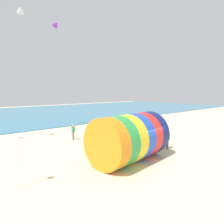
% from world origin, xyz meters
% --- Properties ---
extents(ground_plane, '(120.00, 120.00, 0.00)m').
position_xyz_m(ground_plane, '(0.00, 0.00, 0.00)').
color(ground_plane, beige).
extents(sea, '(120.00, 40.00, 0.10)m').
position_xyz_m(sea, '(0.00, 36.40, 0.05)').
color(sea, teal).
rests_on(sea, ground).
extents(giant_inflatable_tube, '(6.28, 4.22, 3.53)m').
position_xyz_m(giant_inflatable_tube, '(-1.34, 0.50, 1.77)').
color(giant_inflatable_tube, orange).
rests_on(giant_inflatable_tube, ground).
extents(kite_handler, '(0.31, 0.41, 1.74)m').
position_xyz_m(kite_handler, '(3.45, 0.44, 0.89)').
color(kite_handler, '#726651').
rests_on(kite_handler, ground).
extents(kite_purple_delta, '(0.72, 0.86, 1.37)m').
position_xyz_m(kite_purple_delta, '(-0.59, 14.22, 13.45)').
color(kite_purple_delta, purple).
extents(kite_white_delta, '(1.27, 1.40, 1.73)m').
position_xyz_m(kite_white_delta, '(-4.01, 16.69, 15.06)').
color(kite_white_delta, white).
extents(bystander_mid_beach, '(0.24, 0.36, 1.68)m').
position_xyz_m(bystander_mid_beach, '(-1.40, 8.98, 0.86)').
color(bystander_mid_beach, '#726651').
rests_on(bystander_mid_beach, ground).
extents(beach_flag, '(0.47, 0.36, 2.96)m').
position_xyz_m(beach_flag, '(-8.70, 1.28, 2.64)').
color(beach_flag, silver).
rests_on(beach_flag, ground).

